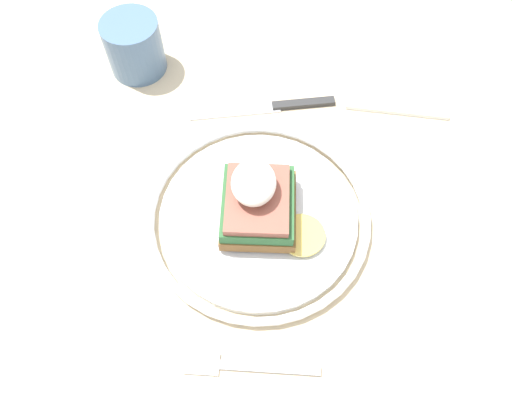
% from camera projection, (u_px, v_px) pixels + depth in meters
% --- Properties ---
extents(ground_plane, '(6.00, 6.00, 0.00)m').
position_uv_depth(ground_plane, '(259.00, 360.00, 1.26)').
color(ground_plane, '#9E9993').
extents(dining_table, '(0.99, 0.74, 0.76)m').
position_uv_depth(dining_table, '(261.00, 268.00, 0.70)').
color(dining_table, '#C6B28E').
rests_on(dining_table, ground_plane).
extents(plate, '(0.27, 0.27, 0.02)m').
position_uv_depth(plate, '(256.00, 216.00, 0.59)').
color(plate, silver).
rests_on(plate, dining_table).
extents(sandwich, '(0.10, 0.12, 0.08)m').
position_uv_depth(sandwich, '(255.00, 201.00, 0.56)').
color(sandwich, brown).
rests_on(sandwich, plate).
extents(fork, '(0.02, 0.14, 0.00)m').
position_uv_depth(fork, '(241.00, 366.00, 0.51)').
color(fork, silver).
rests_on(fork, dining_table).
extents(knife, '(0.05, 0.20, 0.01)m').
position_uv_depth(knife, '(272.00, 107.00, 0.68)').
color(knife, '#2D2D2D').
rests_on(knife, dining_table).
extents(cup, '(0.08, 0.08, 0.08)m').
position_uv_depth(cup, '(132.00, 45.00, 0.68)').
color(cup, slate).
rests_on(cup, dining_table).
extents(napkin, '(0.16, 0.15, 0.01)m').
position_uv_depth(napkin, '(395.00, 72.00, 0.70)').
color(napkin, white).
rests_on(napkin, dining_table).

